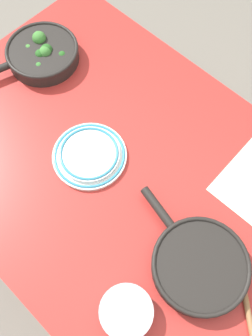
# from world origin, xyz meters

# --- Properties ---
(ground_plane) EXTENTS (14.00, 14.00, 0.00)m
(ground_plane) POSITION_xyz_m (0.00, 0.00, 0.00)
(ground_plane) COLOR slate
(dining_table_red) EXTENTS (1.31, 0.88, 0.76)m
(dining_table_red) POSITION_xyz_m (0.00, 0.00, 0.68)
(dining_table_red) COLOR #B72D28
(dining_table_red) RESTS_ON ground_plane
(skillet_broccoli) EXTENTS (0.24, 0.35, 0.07)m
(skillet_broccoli) POSITION_xyz_m (0.48, -0.10, 0.79)
(skillet_broccoli) COLOR black
(skillet_broccoli) RESTS_ON dining_table_red
(skillet_eggs) EXTENTS (0.37, 0.25, 0.05)m
(skillet_eggs) POSITION_xyz_m (-0.32, 0.07, 0.79)
(skillet_eggs) COLOR black
(skillet_eggs) RESTS_ON dining_table_red
(wooden_spoon) EXTENTS (0.32, 0.30, 0.02)m
(wooden_spoon) POSITION_xyz_m (-0.48, 0.07, 0.77)
(wooden_spoon) COLOR #996B42
(wooden_spoon) RESTS_ON dining_table_red
(dinner_plate_stack) EXTENTS (0.22, 0.22, 0.03)m
(dinner_plate_stack) POSITION_xyz_m (0.11, 0.04, 0.77)
(dinner_plate_stack) COLOR white
(dinner_plate_stack) RESTS_ON dining_table_red
(prep_bowl_steel) EXTENTS (0.13, 0.13, 0.05)m
(prep_bowl_steel) POSITION_xyz_m (-0.27, 0.28, 0.79)
(prep_bowl_steel) COLOR #B7B7BC
(prep_bowl_steel) RESTS_ON dining_table_red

